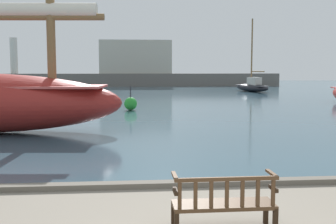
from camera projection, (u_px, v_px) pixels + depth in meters
harbor_water at (141, 91)px, 48.92m from camera, size 100.00×80.00×0.08m
quay_edge_kerb at (188, 184)px, 9.14m from camera, size 40.00×0.30×0.12m
park_bench at (224, 202)px, 6.56m from camera, size 1.60×0.53×0.92m
sailboat_outer_starboard at (252, 86)px, 45.99m from camera, size 3.18×5.98×7.89m
channel_buoy at (131, 104)px, 25.25m from camera, size 0.77×0.77×1.47m
far_breakwater at (136, 72)px, 59.79m from camera, size 40.21×2.40×6.86m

